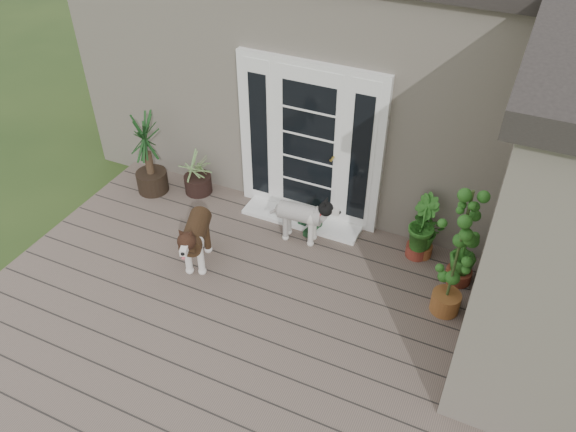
% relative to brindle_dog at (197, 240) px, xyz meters
% --- Properties ---
extents(deck, '(6.20, 4.60, 0.12)m').
position_rel_brindle_dog_xyz_m(deck, '(1.01, -0.75, -0.41)').
color(deck, '#6B5B4C').
rests_on(deck, ground).
extents(house_main, '(7.40, 4.00, 3.10)m').
position_rel_brindle_dog_xyz_m(house_main, '(1.01, 3.50, 1.08)').
color(house_main, '#665E54').
rests_on(house_main, ground).
extents(door_unit, '(1.90, 0.14, 2.15)m').
position_rel_brindle_dog_xyz_m(door_unit, '(0.81, 1.45, 0.72)').
color(door_unit, white).
rests_on(door_unit, deck).
extents(door_step, '(1.60, 0.40, 0.05)m').
position_rel_brindle_dog_xyz_m(door_step, '(0.81, 1.25, -0.33)').
color(door_step, white).
rests_on(door_step, deck).
extents(brindle_dog, '(0.63, 0.92, 0.71)m').
position_rel_brindle_dog_xyz_m(brindle_dog, '(0.00, 0.00, 0.00)').
color(brindle_dog, '#3F2917').
rests_on(brindle_dog, deck).
extents(white_dog, '(0.76, 0.38, 0.61)m').
position_rel_brindle_dog_xyz_m(white_dog, '(0.94, 0.91, -0.05)').
color(white_dog, silver).
rests_on(white_dog, deck).
extents(spider_plant, '(0.77, 0.77, 0.68)m').
position_rel_brindle_dog_xyz_m(spider_plant, '(-0.78, 1.25, -0.01)').
color(spider_plant, '#8D9A5F').
rests_on(spider_plant, deck).
extents(yucca, '(0.82, 0.82, 1.18)m').
position_rel_brindle_dog_xyz_m(yucca, '(-1.39, 1.01, 0.24)').
color(yucca, black).
rests_on(yucca, deck).
extents(herb_a, '(0.59, 0.59, 0.57)m').
position_rel_brindle_dog_xyz_m(herb_a, '(2.43, 1.25, -0.07)').
color(herb_a, '#22621C').
rests_on(herb_a, deck).
extents(herb_b, '(0.56, 0.56, 0.65)m').
position_rel_brindle_dog_xyz_m(herb_b, '(2.37, 1.23, -0.03)').
color(herb_b, '#235F1B').
rests_on(herb_b, deck).
extents(herb_c, '(0.51, 0.51, 0.56)m').
position_rel_brindle_dog_xyz_m(herb_c, '(2.93, 1.00, -0.07)').
color(herb_c, '#1D4C15').
rests_on(herb_c, deck).
extents(sapling, '(0.66, 0.66, 1.69)m').
position_rel_brindle_dog_xyz_m(sapling, '(2.89, 0.47, 0.49)').
color(sapling, '#224D16').
rests_on(sapling, deck).
extents(clog_left, '(0.18, 0.34, 0.10)m').
position_rel_brindle_dog_xyz_m(clog_left, '(0.88, 1.25, -0.30)').
color(clog_left, '#16381F').
rests_on(clog_left, deck).
extents(clog_right, '(0.22, 0.36, 0.10)m').
position_rel_brindle_dog_xyz_m(clog_right, '(1.04, 1.10, -0.30)').
color(clog_right, '#15361B').
rests_on(clog_right, deck).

